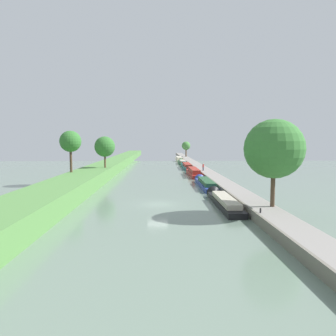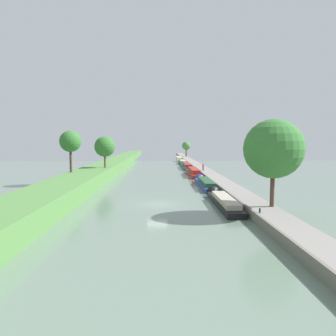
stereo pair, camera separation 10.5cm
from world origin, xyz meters
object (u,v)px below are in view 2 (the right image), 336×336
object	(u,v)px
narrowboat_cream	(179,159)
mooring_bollard_near	(260,211)
narrowboat_blue	(205,183)
narrowboat_teal	(187,166)
narrowboat_green	(182,162)
mooring_bollard_far	(182,156)
narrowboat_black	(223,201)
narrowboat_red	(193,172)
person_walking	(203,167)

from	to	relation	value
narrowboat_cream	mooring_bollard_near	distance (m)	90.76
narrowboat_blue	narrowboat_teal	size ratio (longest dim) A/B	0.89
narrowboat_green	mooring_bollard_far	distance (m)	24.87
narrowboat_black	narrowboat_cream	size ratio (longest dim) A/B	0.86
narrowboat_black	narrowboat_teal	size ratio (longest dim) A/B	0.85
narrowboat_black	narrowboat_red	size ratio (longest dim) A/B	0.90
narrowboat_teal	mooring_bollard_far	distance (m)	41.02
narrowboat_teal	narrowboat_green	size ratio (longest dim) A/B	1.14
narrowboat_blue	person_walking	world-z (taller)	person_walking
person_walking	narrowboat_green	bearing A→B (deg)	93.90
narrowboat_cream	person_walking	xyz separation A→B (m)	(2.38, -49.81, 1.22)
narrowboat_green	narrowboat_blue	bearing A→B (deg)	-89.92
narrowboat_teal	mooring_bollard_far	size ratio (longest dim) A/B	36.97
narrowboat_blue	mooring_bollard_far	size ratio (longest dim) A/B	32.94
narrowboat_black	narrowboat_red	bearing A→B (deg)	90.18
narrowboat_green	person_walking	distance (m)	32.97
narrowboat_green	mooring_bollard_far	world-z (taller)	mooring_bollard_far
narrowboat_red	mooring_bollard_near	bearing A→B (deg)	-87.23
narrowboat_red	narrowboat_cream	world-z (taller)	narrowboat_red
mooring_bollard_near	narrowboat_red	bearing A→B (deg)	92.77
narrowboat_cream	narrowboat_green	bearing A→B (deg)	-89.55
narrowboat_black	person_walking	xyz separation A→B (m)	(2.24, 32.60, 1.34)
narrowboat_green	mooring_bollard_near	distance (m)	73.82
narrowboat_black	narrowboat_cream	distance (m)	82.41
narrowboat_black	narrowboat_blue	world-z (taller)	narrowboat_blue
narrowboat_teal	narrowboat_green	bearing A→B (deg)	89.79
mooring_bollard_far	narrowboat_cream	bearing A→B (deg)	-104.20
narrowboat_black	narrowboat_teal	distance (m)	49.28
narrowboat_black	narrowboat_green	size ratio (longest dim) A/B	0.97
person_walking	mooring_bollard_far	xyz separation A→B (m)	(-0.39, 57.65, -0.65)
narrowboat_cream	narrowboat_red	bearing A→B (deg)	-89.95
narrowboat_blue	narrowboat_cream	bearing A→B (deg)	90.17
narrowboat_blue	narrowboat_red	size ratio (longest dim) A/B	0.94
narrowboat_teal	narrowboat_cream	distance (m)	33.12
narrowboat_black	narrowboat_blue	size ratio (longest dim) A/B	0.96
narrowboat_green	person_walking	xyz separation A→B (m)	(2.24, -32.87, 1.31)
narrowboat_black	mooring_bollard_far	distance (m)	90.27
narrowboat_blue	person_walking	xyz separation A→B (m)	(2.17, 17.52, 1.29)
narrowboat_red	mooring_bollard_far	size ratio (longest dim) A/B	34.91
narrowboat_cream	person_walking	world-z (taller)	person_walking
person_walking	narrowboat_black	bearing A→B (deg)	-93.92
narrowboat_black	mooring_bollard_near	size ratio (longest dim) A/B	31.53
narrowboat_black	narrowboat_teal	world-z (taller)	narrowboat_teal
narrowboat_blue	mooring_bollard_near	size ratio (longest dim) A/B	32.94
narrowboat_red	mooring_bollard_far	xyz separation A→B (m)	(1.94, 58.40, 0.50)
narrowboat_green	narrowboat_cream	bearing A→B (deg)	90.45
narrowboat_black	narrowboat_cream	xyz separation A→B (m)	(-0.14, 82.41, 0.12)
narrowboat_teal	mooring_bollard_near	size ratio (longest dim) A/B	36.97
narrowboat_black	mooring_bollard_far	bearing A→B (deg)	88.83
narrowboat_black	narrowboat_blue	xyz separation A→B (m)	(0.06, 15.08, 0.05)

